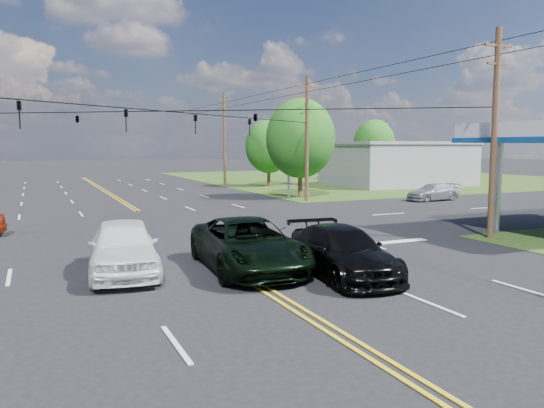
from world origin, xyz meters
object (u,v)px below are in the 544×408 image
tree_right_a (300,138)px  suv_black (342,252)px  tree_far_r (374,143)px  pickup_white (124,247)px  pickup_dkgreen (248,245)px  pole_right_far (224,137)px  pole_se (494,131)px  retail_ne (397,165)px  pole_ne (307,137)px  tree_right_b (269,146)px

tree_right_a → suv_black: 26.94m
tree_far_r → pickup_white: 54.25m
suv_black → pickup_dkgreen: bearing=146.2°
pole_right_far → tree_far_r: size_ratio=1.31×
pole_right_far → pickup_dkgreen: (-12.50, -38.18, -4.29)m
pole_se → pole_right_far: pole_right_far is taller
pole_se → retail_ne: bearing=59.6°
retail_ne → pole_ne: size_ratio=1.47×
retail_ne → suv_black: bearing=-129.9°
pole_ne → tree_right_a: bearing=71.6°
retail_ne → suv_black: size_ratio=2.53×
pole_ne → tree_far_r: bearing=45.0°
pole_ne → tree_far_r: pole_ne is taller
tree_right_b → pickup_white: (-20.00, -33.04, -3.30)m
pole_se → pickup_white: pole_se is taller
pole_right_far → tree_right_a: size_ratio=1.22×
retail_ne → pole_ne: pole_ne is taller
pole_ne → suv_black: (-10.00, -21.26, -4.11)m
pole_ne → suv_black: pole_ne is taller
pole_se → pole_ne: bearing=90.0°
pole_se → tree_far_r: pole_se is taller
tree_far_r → pole_right_far: bearing=-174.6°
pole_right_far → pole_ne: bearing=-90.0°
pole_right_far → tree_right_a: 16.03m
retail_ne → tree_far_r: size_ratio=1.83×
pickup_dkgreen → pickup_white: (-4.00, 1.15, 0.04)m
tree_right_a → tree_far_r: 26.91m
pole_right_far → pickup_dkgreen: pole_right_far is taller
pole_right_far → tree_far_r: (21.00, 2.00, -0.62)m
pole_ne → tree_right_a: size_ratio=1.16×
pole_se → suv_black: size_ratio=1.72×
retail_ne → pole_se: size_ratio=1.47×
tree_far_r → tree_right_b: bearing=-161.1°
retail_ne → tree_right_a: size_ratio=1.71×
pole_se → pole_right_far: bearing=90.0°
pole_right_far → pickup_white: pole_right_far is taller
tree_right_a → retail_ne: bearing=26.6°
tree_far_r → pickup_dkgreen: (-33.50, -40.18, -3.66)m
pole_se → tree_right_a: bearing=87.3°
retail_ne → pickup_dkgreen: bearing=-134.3°
retail_ne → tree_far_r: (4.00, 10.00, 2.34)m
pole_se → tree_right_a: 21.02m
retail_ne → pole_right_far: bearing=154.8°
pole_ne → tree_right_a: 3.16m
pole_right_far → pickup_white: bearing=-114.0°
tree_far_r → pickup_dkgreen: 52.44m
tree_far_r → suv_black: tree_far_r is taller
suv_black → pickup_white: size_ratio=1.03×
tree_right_b → pickup_dkgreen: tree_right_b is taller
tree_right_b → pole_se: bearing=-96.1°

